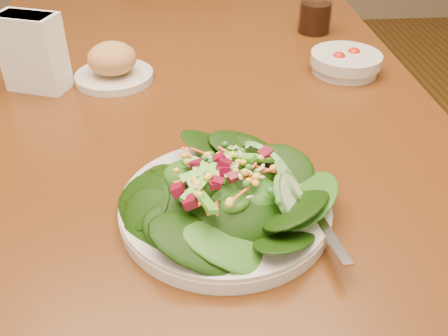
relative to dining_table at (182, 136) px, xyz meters
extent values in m
cube|color=#5B260D|center=(0.00, 0.00, 0.08)|extent=(0.90, 1.40, 0.04)
cylinder|color=black|center=(-0.39, 0.64, -0.29)|extent=(0.07, 0.07, 0.71)
cylinder|color=black|center=(0.39, 0.64, -0.29)|extent=(0.07, 0.07, 0.71)
cube|color=black|center=(0.02, 0.95, -0.25)|extent=(0.46, 0.46, 0.04)
cylinder|color=black|center=(0.22, 1.09, -0.46)|extent=(0.04, 0.04, 0.38)
cylinder|color=black|center=(-0.11, 1.15, -0.46)|extent=(0.04, 0.04, 0.38)
cylinder|color=black|center=(0.16, 0.75, -0.46)|extent=(0.04, 0.04, 0.38)
cylinder|color=black|center=(-0.17, 0.81, -0.46)|extent=(0.04, 0.04, 0.38)
cube|color=black|center=(-0.01, 0.77, -0.01)|extent=(0.37, 0.09, 0.43)
cylinder|color=silver|center=(0.06, -0.35, 0.11)|extent=(0.26, 0.26, 0.02)
ellipsoid|color=black|center=(0.06, -0.35, 0.14)|extent=(0.18, 0.18, 0.04)
cube|color=silver|center=(0.17, -0.38, 0.12)|extent=(0.05, 0.18, 0.01)
cylinder|color=silver|center=(-0.12, 0.05, 0.11)|extent=(0.15, 0.15, 0.01)
ellipsoid|color=#B07846|center=(-0.12, 0.05, 0.15)|extent=(0.09, 0.09, 0.06)
cylinder|color=silver|center=(0.32, 0.05, 0.12)|extent=(0.14, 0.14, 0.04)
sphere|color=red|center=(0.34, 0.06, 0.13)|extent=(0.03, 0.03, 0.03)
sphere|color=red|center=(0.31, 0.04, 0.13)|extent=(0.03, 0.03, 0.03)
cylinder|color=silver|center=(0.31, 0.28, 0.17)|extent=(0.08, 0.08, 0.13)
cylinder|color=black|center=(0.31, 0.28, 0.13)|extent=(0.07, 0.07, 0.07)
cube|color=white|center=(-0.26, 0.03, 0.17)|extent=(0.12, 0.09, 0.14)
cube|color=white|center=(-0.26, 0.03, 0.18)|extent=(0.10, 0.08, 0.12)
camera|label=1|loc=(0.02, -0.83, 0.51)|focal=40.00mm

